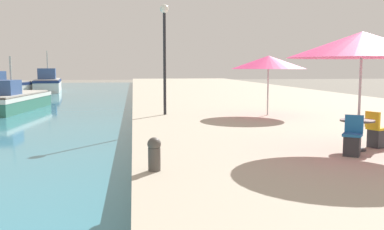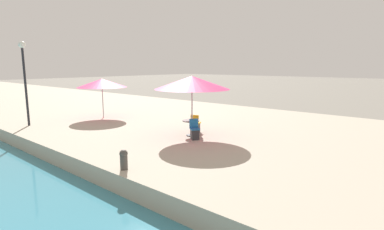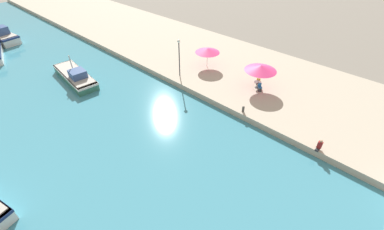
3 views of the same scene
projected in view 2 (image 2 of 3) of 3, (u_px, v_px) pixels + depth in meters
The scene contains 8 objects.
quay_promenade at pixel (51, 103), 29.31m from camera, with size 16.00×90.00×0.69m.
cafe_umbrella_pink at pixel (192, 83), 13.72m from camera, with size 3.49×3.49×2.82m.
cafe_umbrella_white at pixel (102, 83), 18.87m from camera, with size 3.09×3.09×2.46m.
cafe_table at pixel (191, 125), 14.09m from camera, with size 0.80×0.80×0.74m.
cafe_chair_left at pixel (195, 132), 13.43m from camera, with size 0.58×0.58×0.91m.
cafe_chair_right at pixel (196, 126), 14.80m from camera, with size 0.55×0.53×0.91m.
mooring_bollard at pixel (124, 159), 9.53m from camera, with size 0.26×0.26×0.65m.
lamppost at pixel (24, 69), 16.06m from camera, with size 0.36×0.36×4.56m.
Camera 2 is at (-5.13, 7.55, 3.99)m, focal length 28.00 mm.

